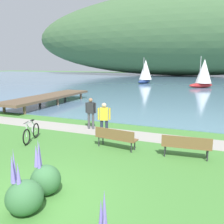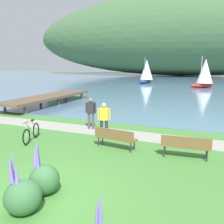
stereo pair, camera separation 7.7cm
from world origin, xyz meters
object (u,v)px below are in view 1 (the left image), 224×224
at_px(park_bench_near_camera, 186,145).
at_px(sailboat_nearest_to_shore, 204,73).
at_px(person_at_shoreline, 91,111).
at_px(park_bench_further_along, 116,137).
at_px(bicycle_leaning_near_bench, 31,133).
at_px(sailboat_mid_bay, 145,71).
at_px(person_on_the_grass, 104,118).

xyz_separation_m(park_bench_near_camera, sailboat_nearest_to_shore, (-0.27, 29.22, 1.69)).
relative_size(park_bench_near_camera, person_at_shoreline, 1.07).
height_order(park_bench_near_camera, sailboat_nearest_to_shore, sailboat_nearest_to_shore).
height_order(park_bench_further_along, bicycle_leaning_near_bench, bicycle_leaning_near_bench).
xyz_separation_m(bicycle_leaning_near_bench, person_at_shoreline, (1.58, 2.89, 0.58)).
height_order(park_bench_further_along, sailboat_mid_bay, sailboat_mid_bay).
distance_m(park_bench_further_along, sailboat_nearest_to_shore, 29.44).
relative_size(park_bench_near_camera, person_on_the_grass, 1.07).
bearing_deg(park_bench_near_camera, person_on_the_grass, 163.90).
xyz_separation_m(person_on_the_grass, sailboat_nearest_to_shore, (3.59, 28.11, 1.24)).
height_order(person_at_shoreline, sailboat_nearest_to_shore, sailboat_nearest_to_shore).
bearing_deg(bicycle_leaning_near_bench, person_at_shoreline, 61.38).
height_order(park_bench_further_along, person_on_the_grass, person_on_the_grass).
bearing_deg(park_bench_near_camera, sailboat_mid_bay, 106.89).
bearing_deg(bicycle_leaning_near_bench, person_on_the_grass, 30.38).
xyz_separation_m(park_bench_further_along, person_on_the_grass, (-1.04, 1.17, 0.46)).
bearing_deg(person_at_shoreline, park_bench_near_camera, -24.02).
xyz_separation_m(bicycle_leaning_near_bench, sailboat_mid_bay, (-3.64, 34.83, 1.82)).
relative_size(park_bench_near_camera, bicycle_leaning_near_bench, 1.08).
height_order(sailboat_nearest_to_shore, sailboat_mid_bay, sailboat_mid_bay).
bearing_deg(person_on_the_grass, sailboat_nearest_to_shore, 82.71).
xyz_separation_m(person_on_the_grass, sailboat_mid_bay, (-6.53, 33.13, 1.24)).
relative_size(park_bench_further_along, person_at_shoreline, 1.08).
height_order(park_bench_further_along, person_at_shoreline, person_at_shoreline).
xyz_separation_m(park_bench_near_camera, sailboat_mid_bay, (-10.40, 34.24, 1.70)).
distance_m(bicycle_leaning_near_bench, person_on_the_grass, 3.41).
bearing_deg(sailboat_mid_bay, bicycle_leaning_near_bench, -84.04).
distance_m(park_bench_further_along, person_on_the_grass, 1.64).
height_order(park_bench_near_camera, bicycle_leaning_near_bench, bicycle_leaning_near_bench).
bearing_deg(person_at_shoreline, bicycle_leaning_near_bench, -118.62).
bearing_deg(person_at_shoreline, sailboat_mid_bay, 99.27).
bearing_deg(park_bench_near_camera, person_at_shoreline, 155.98).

